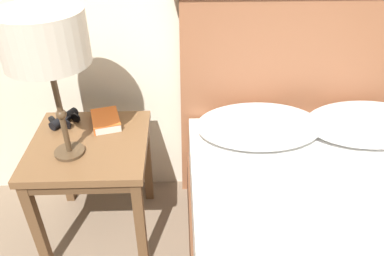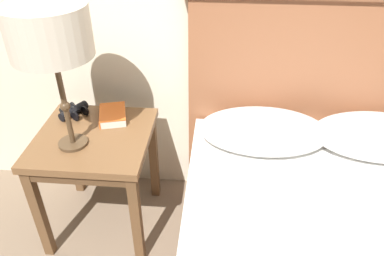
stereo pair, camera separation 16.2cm
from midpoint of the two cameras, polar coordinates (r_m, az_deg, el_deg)
nightstand at (r=1.84m, az=-12.09°, el=-3.23°), size 0.53×0.53×0.58m
table_lamp at (r=1.51m, az=-18.05°, el=13.41°), size 0.32×0.32×0.62m
book_on_nightstand at (r=1.88m, az=-9.67°, el=1.90°), size 0.17×0.21×0.04m
binoculars_pair at (r=1.96m, az=-15.33°, el=2.46°), size 0.16×0.16×0.05m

